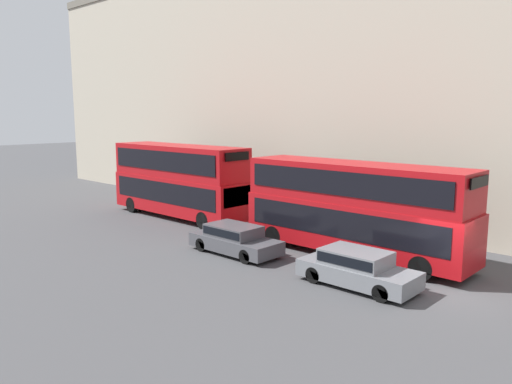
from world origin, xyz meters
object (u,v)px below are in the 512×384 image
bus_leading (354,205)px  car_hatchback (235,238)px  bus_second_in_queue (179,178)px  car_dark_sedan (357,267)px

bus_leading → car_hatchback: 5.69m
bus_second_in_queue → car_dark_sedan: size_ratio=2.30×
bus_leading → bus_second_in_queue: size_ratio=1.04×
car_dark_sedan → car_hatchback: car_dark_sedan is taller
bus_leading → car_hatchback: bearing=128.6°
car_hatchback → bus_leading: bearing=-51.4°
car_dark_sedan → bus_second_in_queue: bearing=77.1°
car_dark_sedan → car_hatchback: (0.00, 6.54, -0.02)m
bus_second_in_queue → car_dark_sedan: bearing=-102.9°
bus_second_in_queue → car_hatchback: bus_second_in_queue is taller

